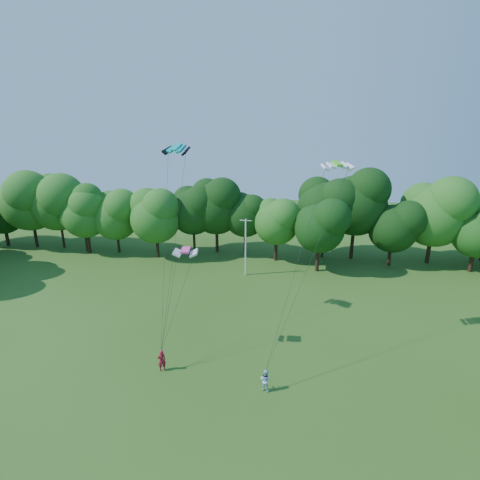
# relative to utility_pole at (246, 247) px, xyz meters

# --- Properties ---
(utility_pole) EXTENTS (1.51, 0.22, 7.55)m
(utility_pole) POSITION_rel_utility_pole_xyz_m (0.00, 0.00, 0.00)
(utility_pole) COLOR silver
(utility_pole) RESTS_ON ground
(kite_flyer_left) EXTENTS (0.80, 0.72, 1.83)m
(kite_flyer_left) POSITION_rel_utility_pole_xyz_m (-4.54, -20.42, -2.98)
(kite_flyer_left) COLOR maroon
(kite_flyer_left) RESTS_ON ground
(kite_flyer_right) EXTENTS (1.04, 0.94, 1.74)m
(kite_flyer_right) POSITION_rel_utility_pole_xyz_m (3.87, -21.71, -3.03)
(kite_flyer_right) COLOR #AED6F2
(kite_flyer_right) RESTS_ON ground
(kite_teal) EXTENTS (2.80, 2.05, 0.67)m
(kite_teal) POSITION_rel_utility_pole_xyz_m (-5.02, -11.59, 13.11)
(kite_teal) COLOR #05A4A2
(kite_teal) RESTS_ON ground
(kite_green) EXTENTS (2.77, 1.89, 0.42)m
(kite_green) POSITION_rel_utility_pole_xyz_m (8.93, -13.60, 12.07)
(kite_green) COLOR #4AD01F
(kite_green) RESTS_ON ground
(kite_pink) EXTENTS (2.09, 1.12, 0.32)m
(kite_pink) POSITION_rel_utility_pole_xyz_m (-3.07, -17.19, 5.34)
(kite_pink) COLOR #F544A6
(kite_pink) RESTS_ON ground
(tree_back_west) EXTENTS (7.97, 7.97, 11.59)m
(tree_back_west) POSITION_rel_utility_pole_xyz_m (-25.39, 6.41, 3.33)
(tree_back_west) COLOR #362015
(tree_back_west) RESTS_ON ground
(tree_back_center) EXTENTS (7.09, 7.09, 10.32)m
(tree_back_center) POSITION_rel_utility_pole_xyz_m (9.40, 2.53, 2.54)
(tree_back_center) COLOR black
(tree_back_center) RESTS_ON ground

